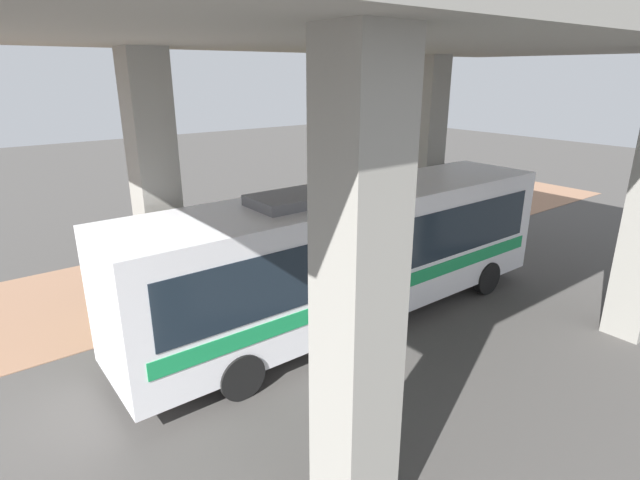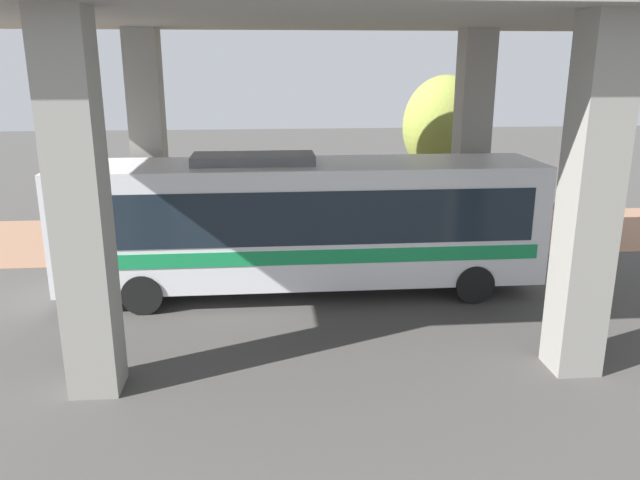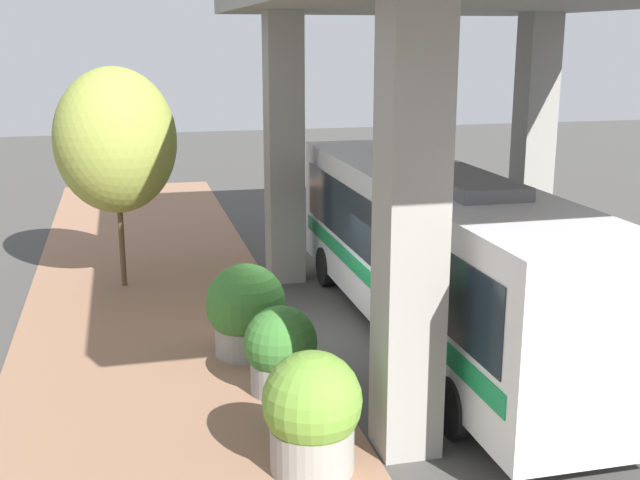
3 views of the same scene
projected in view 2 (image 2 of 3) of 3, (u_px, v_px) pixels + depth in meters
name	position (u px, v px, depth m)	size (l,w,h in m)	color
ground_plane	(313.00, 261.00, 19.46)	(80.00, 80.00, 0.00)	#474442
sidewalk_strip	(306.00, 235.00, 22.33)	(6.00, 40.00, 0.02)	#936B51
overpass	(326.00, 39.00, 13.85)	(9.40, 17.32, 7.47)	gray
bus	(302.00, 219.00, 16.36)	(2.73, 12.36, 3.73)	silver
fire_hydrant	(359.00, 232.00, 20.81)	(0.49, 0.24, 1.03)	red
planter_front	(155.00, 228.00, 19.79)	(1.47, 1.47, 1.84)	gray
planter_middle	(301.00, 222.00, 20.42)	(1.60, 1.60, 1.88)	gray
planter_back	(242.00, 230.00, 19.98)	(1.31, 1.31, 1.61)	gray
street_tree_near	(444.00, 126.00, 22.36)	(3.00, 3.00, 5.55)	brown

